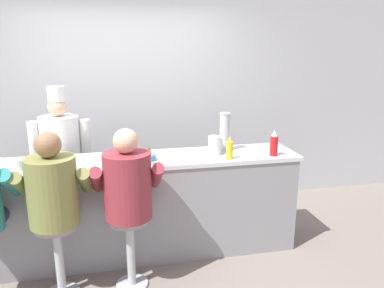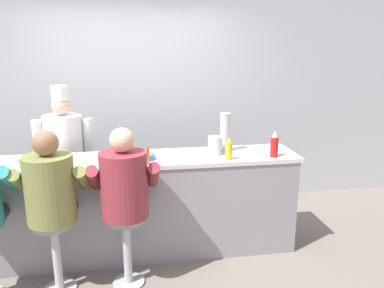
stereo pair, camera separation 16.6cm
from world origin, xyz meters
TOP-DOWN VIEW (x-y plane):
  - ground_plane at (0.00, 0.00)m, footprint 20.00×20.00m
  - wall_back at (0.00, 1.54)m, footprint 10.00×0.06m
  - diner_counter at (0.00, 0.29)m, footprint 3.19×0.58m
  - ketchup_bottle_red at (1.33, 0.11)m, footprint 0.07×0.07m
  - mustard_bottle_yellow at (0.88, 0.09)m, footprint 0.06×0.06m
  - hot_sauce_bottle_orange at (0.13, 0.08)m, footprint 0.03×0.03m
  - water_pitcher_clear at (0.78, 0.26)m, footprint 0.14×0.12m
  - breakfast_plate at (-0.22, 0.17)m, footprint 0.24×0.24m
  - cereal_bowl at (0.13, 0.22)m, footprint 0.15×0.15m
  - coffee_mug_white at (-0.96, 0.13)m, footprint 0.14×0.09m
  - cup_stack_steel at (0.92, 0.39)m, footprint 0.11×0.11m
  - diner_seated_olive at (-0.66, -0.20)m, footprint 0.59×0.58m
  - diner_seated_maroon at (-0.08, -0.20)m, footprint 0.59×0.58m
  - cook_in_whites_near at (-0.72, 0.90)m, footprint 0.63×0.40m

SIDE VIEW (x-z plane):
  - ground_plane at x=0.00m, z-range 0.00..0.00m
  - diner_counter at x=0.00m, z-range 0.00..0.98m
  - diner_seated_maroon at x=-0.08m, z-range 0.18..1.56m
  - diner_seated_olive at x=-0.66m, z-range 0.18..1.56m
  - cook_in_whites_near at x=-0.72m, z-range 0.08..1.69m
  - breakfast_plate at x=-0.22m, z-range 0.97..1.02m
  - cereal_bowl at x=0.13m, z-range 0.98..1.04m
  - coffee_mug_white at x=-0.96m, z-range 0.98..1.08m
  - hot_sauce_bottle_orange at x=0.13m, z-range 0.98..1.13m
  - water_pitcher_clear at x=0.78m, z-range 0.98..1.17m
  - mustard_bottle_yellow at x=0.88m, z-range 0.98..1.19m
  - ketchup_bottle_red at x=1.33m, z-range 0.97..1.23m
  - cup_stack_steel at x=0.92m, z-range 0.98..1.37m
  - wall_back at x=0.00m, z-range 0.00..2.70m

